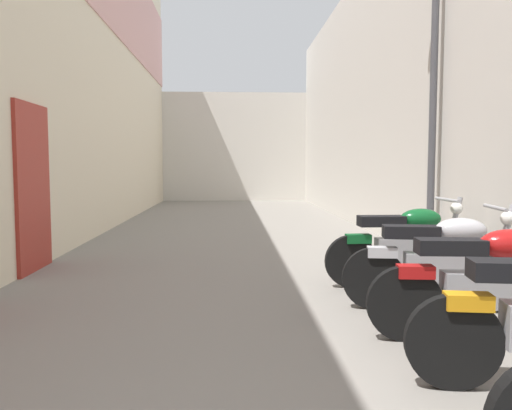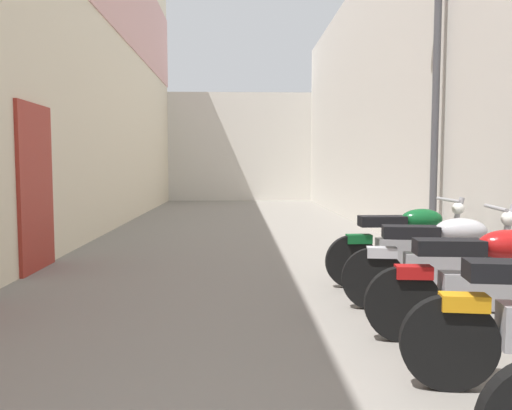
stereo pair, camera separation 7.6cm
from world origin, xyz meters
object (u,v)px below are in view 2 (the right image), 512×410
object	(u,v)px
motorcycle_fifth	(486,280)
motorcycle_sixth	(441,260)
street_lamp	(431,58)
motorcycle_seventh	(407,244)

from	to	relation	value
motorcycle_fifth	motorcycle_sixth	distance (m)	0.88
street_lamp	motorcycle_sixth	bearing A→B (deg)	-107.03
motorcycle_sixth	motorcycle_seventh	distance (m)	1.01
motorcycle_sixth	street_lamp	xyz separation A→B (m)	(0.70, 2.30, 2.35)
motorcycle_seventh	street_lamp	xyz separation A→B (m)	(0.70, 1.29, 2.35)
motorcycle_fifth	motorcycle_seventh	world-z (taller)	same
motorcycle_fifth	street_lamp	size ratio (longest dim) A/B	0.38
motorcycle_sixth	street_lamp	bearing A→B (deg)	72.97
motorcycle_sixth	motorcycle_seventh	bearing A→B (deg)	89.99
motorcycle_fifth	motorcycle_sixth	bearing A→B (deg)	90.01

